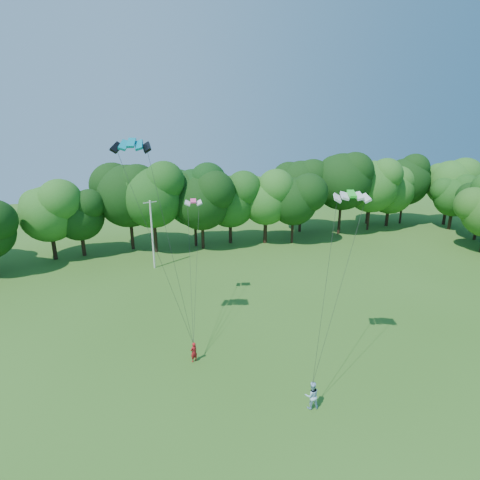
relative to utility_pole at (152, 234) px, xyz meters
name	(u,v)px	position (x,y,z in m)	size (l,w,h in m)	color
ground	(311,446)	(4.31, -30.49, -4.39)	(160.00, 160.00, 0.00)	#2E5D19
utility_pole	(152,234)	(0.00, 0.00, 0.00)	(1.66, 0.58, 8.57)	silver
kite_flyer_left	(194,352)	(0.00, -20.49, -3.59)	(0.59, 0.39, 1.61)	#AF161B
kite_flyer_right	(312,395)	(5.83, -27.88, -3.44)	(0.93, 0.72, 1.90)	#AAD2ED
kite_teal	(131,143)	(-2.98, -16.96, 11.70)	(2.82, 1.82, 0.65)	#058098
kite_green	(352,194)	(10.17, -24.37, 8.55)	(2.55, 1.85, 0.39)	#21DE2E
kite_pink	(193,201)	(2.52, -11.55, 6.17)	(1.70, 1.08, 0.32)	#FB458E
tree_back_center	(194,191)	(7.03, 6.76, 3.75)	(8.96, 8.96, 13.04)	black
tree_back_east	(371,183)	(38.93, 8.35, 2.82)	(7.94, 7.94, 11.55)	#382A16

